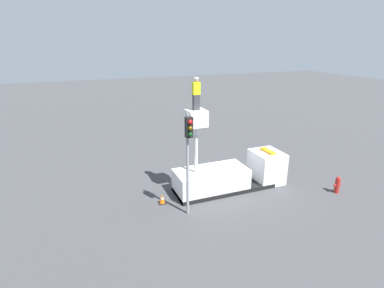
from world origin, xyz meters
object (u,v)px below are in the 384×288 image
(traffic_light_pole, at_px, (188,146))
(traffic_cone_rear, at_px, (162,199))
(worker, at_px, (196,94))
(bucket_truck, at_px, (230,174))
(fire_hydrant, at_px, (337,185))

(traffic_light_pole, bearing_deg, traffic_cone_rear, 120.63)
(worker, relative_size, traffic_light_pole, 0.32)
(bucket_truck, bearing_deg, worker, 180.00)
(bucket_truck, xyz_separation_m, fire_hydrant, (5.76, -2.93, -0.39))
(fire_hydrant, bearing_deg, worker, 159.89)
(traffic_light_pole, distance_m, fire_hydrant, 9.85)
(worker, xyz_separation_m, traffic_light_pole, (-1.19, -1.94, -2.16))
(traffic_light_pole, bearing_deg, worker, 58.42)
(traffic_light_pole, relative_size, traffic_cone_rear, 9.90)
(bucket_truck, xyz_separation_m, traffic_light_pole, (-3.44, -1.94, 2.96))
(worker, bearing_deg, bucket_truck, 0.00)
(bucket_truck, height_order, traffic_light_pole, traffic_light_pole)
(bucket_truck, xyz_separation_m, traffic_cone_rear, (-4.42, -0.28, -0.65))
(bucket_truck, relative_size, worker, 4.03)
(worker, bearing_deg, traffic_light_pole, -121.58)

